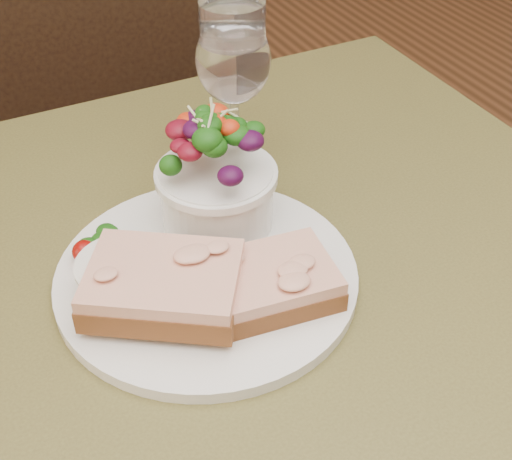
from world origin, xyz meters
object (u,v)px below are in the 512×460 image
cafe_table (254,365)px  ramekin (123,277)px  sandwich_front (270,282)px  salad_bowl (216,172)px  sandwich_back (164,285)px  dinner_plate (207,276)px  wine_glass (233,65)px  chair_far (99,218)px

cafe_table → ramekin: size_ratio=10.83×
sandwich_front → salad_bowl: salad_bowl is taller
sandwich_back → cafe_table: bearing=27.7°
dinner_plate → sandwich_front: bearing=-54.2°
ramekin → wine_glass: 0.25m
sandwich_back → ramekin: bearing=163.6°
sandwich_back → wine_glass: wine_glass is taller
sandwich_back → wine_glass: bearing=82.8°
cafe_table → dinner_plate: 0.12m
sandwich_front → ramekin: bearing=159.0°
dinner_plate → sandwich_back: sandwich_back is taller
sandwich_front → wine_glass: wine_glass is taller
dinner_plate → salad_bowl: salad_bowl is taller
sandwich_back → sandwich_front: bearing=14.7°
sandwich_front → wine_glass: bearing=79.4°
dinner_plate → wine_glass: (0.10, 0.15, 0.12)m
sandwich_back → salad_bowl: 0.13m
salad_bowl → wine_glass: 0.12m
cafe_table → sandwich_front: 0.13m
sandwich_front → salad_bowl: bearing=96.1°
ramekin → salad_bowl: size_ratio=0.58×
chair_far → wine_glass: 0.81m
cafe_table → sandwich_back: (-0.08, 0.01, 0.14)m
dinner_plate → sandwich_front: (0.04, -0.05, 0.02)m
dinner_plate → wine_glass: wine_glass is taller
cafe_table → ramekin: (-0.11, 0.04, 0.13)m
cafe_table → sandwich_back: size_ratio=5.09×
cafe_table → salad_bowl: bearing=85.9°
salad_bowl → ramekin: bearing=-154.3°
salad_bowl → sandwich_front: bearing=-90.5°
chair_far → wine_glass: wine_glass is taller
sandwich_front → salad_bowl: size_ratio=0.93×
chair_far → salad_bowl: chair_far is taller
chair_far → sandwich_back: (-0.10, -0.74, 0.49)m
dinner_plate → chair_far: bearing=86.0°
ramekin → wine_glass: wine_glass is taller
chair_far → ramekin: chair_far is taller
chair_far → salad_bowl: 0.84m
dinner_plate → sandwich_back: size_ratio=1.73×
cafe_table → sandwich_back: bearing=174.7°
sandwich_front → wine_glass: 0.23m
cafe_table → sandwich_front: sandwich_front is taller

